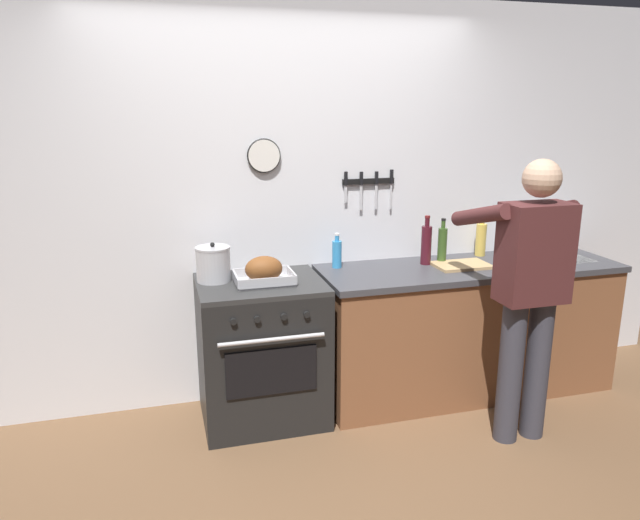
{
  "coord_description": "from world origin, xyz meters",
  "views": [
    {
      "loc": [
        -0.8,
        -2.4,
        1.94
      ],
      "look_at": [
        0.12,
        0.85,
        1.05
      ],
      "focal_mm": 33.16,
      "sensor_mm": 36.0,
      "label": 1
    }
  ],
  "objects_px": {
    "cutting_board": "(461,265)",
    "bottle_olive_oil": "(442,245)",
    "stock_pot": "(213,264)",
    "bottle_cooking_oil": "(481,239)",
    "bottle_wine_red": "(426,244)",
    "bottle_dish_soap": "(337,253)",
    "person_cook": "(529,284)",
    "roasting_pan": "(264,271)",
    "stove": "(262,351)"
  },
  "relations": [
    {
      "from": "roasting_pan",
      "to": "bottle_olive_oil",
      "type": "height_order",
      "value": "bottle_olive_oil"
    },
    {
      "from": "person_cook",
      "to": "bottle_dish_soap",
      "type": "relative_size",
      "value": 7.21
    },
    {
      "from": "roasting_pan",
      "to": "cutting_board",
      "type": "relative_size",
      "value": 0.98
    },
    {
      "from": "cutting_board",
      "to": "bottle_dish_soap",
      "type": "bearing_deg",
      "value": 165.69
    },
    {
      "from": "bottle_dish_soap",
      "to": "bottle_cooking_oil",
      "type": "bearing_deg",
      "value": 1.76
    },
    {
      "from": "stove",
      "to": "bottle_cooking_oil",
      "type": "height_order",
      "value": "bottle_cooking_oil"
    },
    {
      "from": "person_cook",
      "to": "roasting_pan",
      "type": "xyz_separation_m",
      "value": [
        -1.42,
        0.6,
        0.02
      ]
    },
    {
      "from": "person_cook",
      "to": "roasting_pan",
      "type": "relative_size",
      "value": 4.72
    },
    {
      "from": "stove",
      "to": "bottle_dish_soap",
      "type": "height_order",
      "value": "bottle_dish_soap"
    },
    {
      "from": "bottle_wine_red",
      "to": "bottle_dish_soap",
      "type": "bearing_deg",
      "value": 172.47
    },
    {
      "from": "stove",
      "to": "stock_pot",
      "type": "relative_size",
      "value": 3.75
    },
    {
      "from": "person_cook",
      "to": "cutting_board",
      "type": "relative_size",
      "value": 4.61
    },
    {
      "from": "stove",
      "to": "bottle_dish_soap",
      "type": "distance_m",
      "value": 0.79
    },
    {
      "from": "roasting_pan",
      "to": "bottle_wine_red",
      "type": "xyz_separation_m",
      "value": [
        1.12,
        0.14,
        0.07
      ]
    },
    {
      "from": "roasting_pan",
      "to": "bottle_wine_red",
      "type": "height_order",
      "value": "bottle_wine_red"
    },
    {
      "from": "bottle_dish_soap",
      "to": "roasting_pan",
      "type": "bearing_deg",
      "value": -157.42
    },
    {
      "from": "bottle_cooking_oil",
      "to": "bottle_wine_red",
      "type": "bearing_deg",
      "value": -166.75
    },
    {
      "from": "stove",
      "to": "bottle_olive_oil",
      "type": "relative_size",
      "value": 2.93
    },
    {
      "from": "bottle_wine_red",
      "to": "cutting_board",
      "type": "bearing_deg",
      "value": -31.85
    },
    {
      "from": "cutting_board",
      "to": "bottle_olive_oil",
      "type": "xyz_separation_m",
      "value": [
        -0.09,
        0.12,
        0.12
      ]
    },
    {
      "from": "stove",
      "to": "bottle_cooking_oil",
      "type": "bearing_deg",
      "value": 7.74
    },
    {
      "from": "bottle_cooking_oil",
      "to": "person_cook",
      "type": "bearing_deg",
      "value": -102.33
    },
    {
      "from": "bottle_cooking_oil",
      "to": "bottle_dish_soap",
      "type": "bearing_deg",
      "value": -178.24
    },
    {
      "from": "bottle_wine_red",
      "to": "roasting_pan",
      "type": "bearing_deg",
      "value": -172.94
    },
    {
      "from": "person_cook",
      "to": "stock_pot",
      "type": "relative_size",
      "value": 6.92
    },
    {
      "from": "cutting_board",
      "to": "bottle_dish_soap",
      "type": "relative_size",
      "value": 1.56
    },
    {
      "from": "roasting_pan",
      "to": "bottle_dish_soap",
      "type": "xyz_separation_m",
      "value": [
        0.53,
        0.22,
        0.02
      ]
    },
    {
      "from": "roasting_pan",
      "to": "bottle_dish_soap",
      "type": "distance_m",
      "value": 0.57
    },
    {
      "from": "cutting_board",
      "to": "bottle_wine_red",
      "type": "xyz_separation_m",
      "value": [
        -0.2,
        0.12,
        0.13
      ]
    },
    {
      "from": "stove",
      "to": "bottle_dish_soap",
      "type": "xyz_separation_m",
      "value": [
        0.54,
        0.19,
        0.55
      ]
    },
    {
      "from": "roasting_pan",
      "to": "bottle_wine_red",
      "type": "bearing_deg",
      "value": 7.06
    },
    {
      "from": "roasting_pan",
      "to": "bottle_dish_soap",
      "type": "relative_size",
      "value": 1.53
    },
    {
      "from": "stove",
      "to": "stock_pot",
      "type": "xyz_separation_m",
      "value": [
        -0.27,
        0.1,
        0.56
      ]
    },
    {
      "from": "bottle_olive_oil",
      "to": "bottle_cooking_oil",
      "type": "relative_size",
      "value": 1.06
    },
    {
      "from": "bottle_olive_oil",
      "to": "stock_pot",
      "type": "bearing_deg",
      "value": -179.91
    },
    {
      "from": "cutting_board",
      "to": "bottle_cooking_oil",
      "type": "relative_size",
      "value": 1.24
    },
    {
      "from": "person_cook",
      "to": "bottle_olive_oil",
      "type": "distance_m",
      "value": 0.76
    },
    {
      "from": "person_cook",
      "to": "bottle_dish_soap",
      "type": "bearing_deg",
      "value": 50.11
    },
    {
      "from": "cutting_board",
      "to": "bottle_dish_soap",
      "type": "distance_m",
      "value": 0.83
    },
    {
      "from": "bottle_dish_soap",
      "to": "stove",
      "type": "bearing_deg",
      "value": -161.03
    },
    {
      "from": "cutting_board",
      "to": "person_cook",
      "type": "bearing_deg",
      "value": -81.74
    },
    {
      "from": "cutting_board",
      "to": "bottle_wine_red",
      "type": "height_order",
      "value": "bottle_wine_red"
    },
    {
      "from": "stock_pot",
      "to": "bottle_dish_soap",
      "type": "distance_m",
      "value": 0.82
    },
    {
      "from": "stove",
      "to": "bottle_cooking_oil",
      "type": "xyz_separation_m",
      "value": [
        1.62,
        0.22,
        0.57
      ]
    },
    {
      "from": "stove",
      "to": "roasting_pan",
      "type": "xyz_separation_m",
      "value": [
        0.02,
        -0.03,
        0.52
      ]
    },
    {
      "from": "roasting_pan",
      "to": "bottle_dish_soap",
      "type": "bearing_deg",
      "value": 22.58
    },
    {
      "from": "cutting_board",
      "to": "bottle_wine_red",
      "type": "distance_m",
      "value": 0.27
    },
    {
      "from": "stock_pot",
      "to": "bottle_olive_oil",
      "type": "xyz_separation_m",
      "value": [
        1.52,
        0.0,
        0.02
      ]
    },
    {
      "from": "stock_pot",
      "to": "person_cook",
      "type": "bearing_deg",
      "value": -23.21
    },
    {
      "from": "bottle_olive_oil",
      "to": "bottle_cooking_oil",
      "type": "height_order",
      "value": "bottle_olive_oil"
    }
  ]
}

